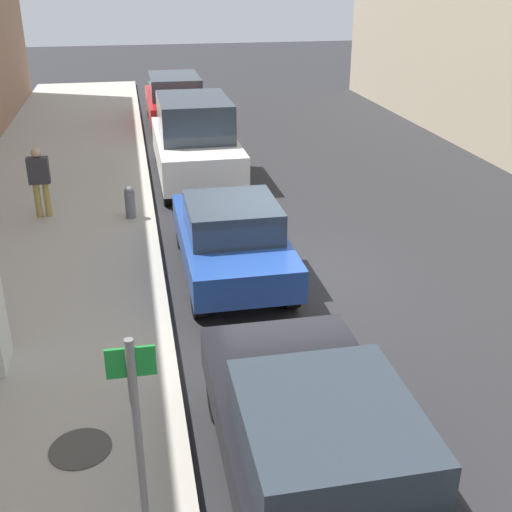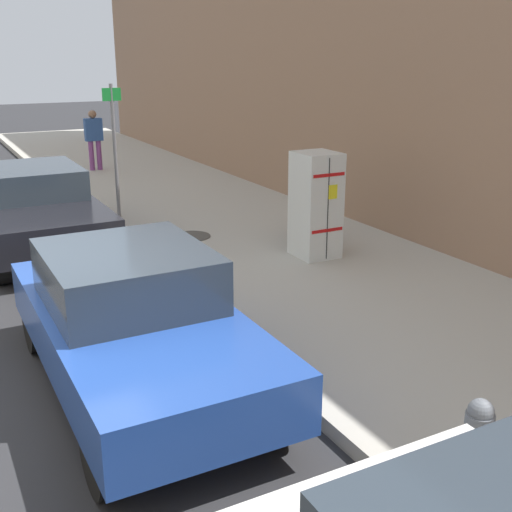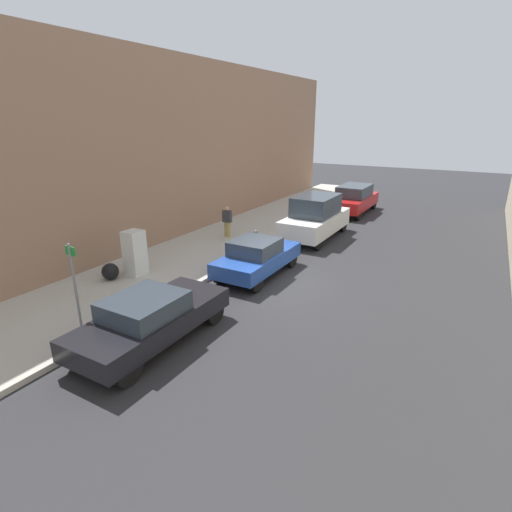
# 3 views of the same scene
# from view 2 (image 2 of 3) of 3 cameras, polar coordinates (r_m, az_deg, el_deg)

# --- Properties ---
(ground_plane) EXTENTS (80.00, 80.00, 0.00)m
(ground_plane) POSITION_cam_2_polar(r_m,az_deg,el_deg) (6.97, -18.54, -11.87)
(ground_plane) COLOR #28282B
(sidewalk_slab) EXTENTS (4.52, 44.00, 0.16)m
(sidewalk_slab) POSITION_cam_2_polar(r_m,az_deg,el_deg) (8.62, 11.71, -4.82)
(sidewalk_slab) COLOR #B2ADA0
(sidewalk_slab) RESTS_ON ground
(discarded_refrigerator) EXTENTS (0.63, 0.69, 1.68)m
(discarded_refrigerator) POSITION_cam_2_polar(r_m,az_deg,el_deg) (10.28, 5.33, 4.54)
(discarded_refrigerator) COLOR silver
(discarded_refrigerator) RESTS_ON sidewalk_slab
(manhole_cover) EXTENTS (0.70, 0.70, 0.02)m
(manhole_cover) POSITION_cam_2_polar(r_m,az_deg,el_deg) (11.57, -5.80, 1.76)
(manhole_cover) COLOR #47443F
(manhole_cover) RESTS_ON sidewalk_slab
(street_sign_post) EXTENTS (0.36, 0.07, 2.59)m
(street_sign_post) POSITION_cam_2_polar(r_m,az_deg,el_deg) (12.95, -12.46, 9.68)
(street_sign_post) COLOR slate
(street_sign_post) RESTS_ON sidewalk_slab
(fire_hydrant) EXTENTS (0.22, 0.22, 0.71)m
(fire_hydrant) POSITION_cam_2_polar(r_m,az_deg,el_deg) (5.32, 19.08, -15.20)
(fire_hydrant) COLOR slate
(fire_hydrant) RESTS_ON sidewalk_slab
(trash_bag) EXTENTS (0.62, 0.62, 0.62)m
(trash_bag) POSITION_cam_2_polar(r_m,az_deg,el_deg) (11.33, 4.53, 3.03)
(trash_bag) COLOR black
(trash_bag) RESTS_ON sidewalk_slab
(pedestrian_standing_near) EXTENTS (0.47, 0.22, 1.64)m
(pedestrian_standing_near) POSITION_cam_2_polar(r_m,az_deg,el_deg) (18.58, -14.21, 10.31)
(pedestrian_standing_near) COLOR #7A3D7F
(pedestrian_standing_near) RESTS_ON sidewalk_slab
(parked_sedan_dark) EXTENTS (1.87, 4.58, 1.42)m
(parked_sedan_dark) POSITION_cam_2_polar(r_m,az_deg,el_deg) (11.94, -19.11, 4.22)
(parked_sedan_dark) COLOR black
(parked_sedan_dark) RESTS_ON ground
(parked_hatchback_blue) EXTENTS (1.77, 4.08, 1.45)m
(parked_hatchback_blue) POSITION_cam_2_polar(r_m,az_deg,el_deg) (6.61, -10.80, -5.66)
(parked_hatchback_blue) COLOR #23479E
(parked_hatchback_blue) RESTS_ON ground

